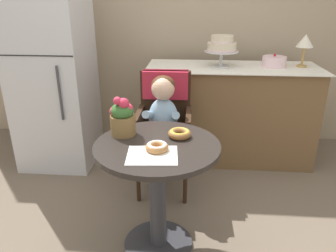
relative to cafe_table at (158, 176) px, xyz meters
The scene contains 14 objects.
ground_plane 0.51m from the cafe_table, ahead, with size 8.00×8.00×0.00m, color #6B5B4C.
back_wall 2.03m from the cafe_table, 90.00° to the left, with size 4.80×0.10×2.70m, color tan.
cafe_table is the anchor object (origin of this frame).
wicker_chair 0.76m from the cafe_table, 91.90° to the left, with size 0.42×0.45×0.95m.
seated_child 0.62m from the cafe_table, 92.39° to the left, with size 0.27×0.32×0.73m.
paper_napkin 0.26m from the cafe_table, 93.56° to the right, with size 0.26×0.22×0.00m, color white.
donut_front 0.25m from the cafe_table, 83.77° to the right, with size 0.13×0.13×0.04m.
donut_mid 0.29m from the cafe_table, 40.80° to the left, with size 0.14×0.14×0.04m.
flower_vase 0.41m from the cafe_table, 150.94° to the left, with size 0.15×0.15×0.24m.
display_counter 1.41m from the cafe_table, 67.07° to the left, with size 1.56×0.62×0.90m.
tiered_cake_stand 1.49m from the cafe_table, 71.53° to the left, with size 0.30×0.30×0.27m.
round_layer_cake 1.67m from the cafe_table, 55.65° to the left, with size 0.21×0.21×0.12m.
table_lamp 1.87m from the cafe_table, 49.17° to the left, with size 0.15×0.15×0.28m.
refrigerator 1.56m from the cafe_table, 133.67° to the left, with size 0.64×0.63×1.70m.
Camera 1 is at (0.19, -1.65, 1.50)m, focal length 34.65 mm.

